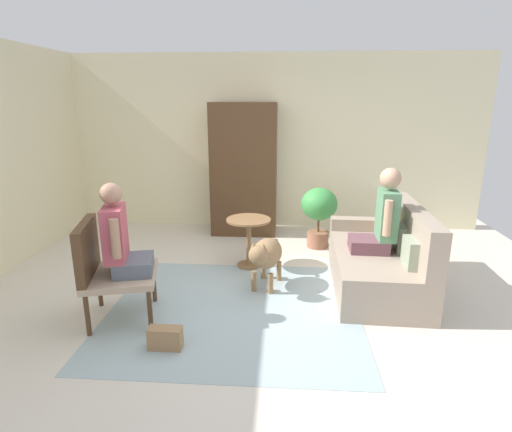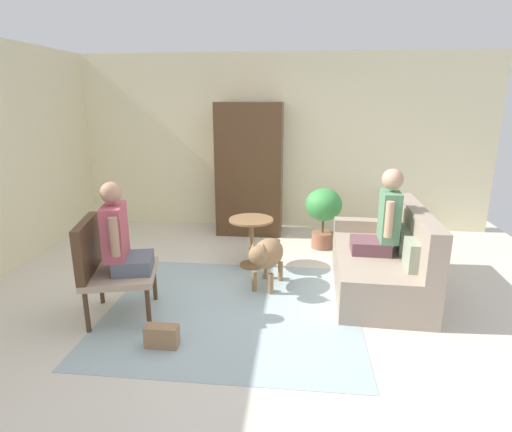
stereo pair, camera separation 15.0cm
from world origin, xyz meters
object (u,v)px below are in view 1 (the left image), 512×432
round_end_table (249,234)px  person_on_couch (382,218)px  potted_plant (319,209)px  handbag (165,338)px  person_on_armchair (120,238)px  dog (266,254)px  armoire_cabinet (244,169)px  armchair (105,264)px  couch (383,261)px

round_end_table → person_on_couch: bearing=-19.4°
potted_plant → handbag: (-1.46, -2.61, -0.45)m
person_on_armchair → dog: size_ratio=1.03×
person_on_couch → armoire_cabinet: 2.55m
person_on_couch → dog: person_on_couch is taller
person_on_armchair → armchair: bearing=-166.1°
armchair → handbag: 0.93m
armchair → round_end_table: armchair is taller
dog → armoire_cabinet: size_ratio=0.42×
round_end_table → handbag: bearing=-106.5°
person_on_couch → armoire_cabinet: armoire_cabinet is taller
handbag → dog: bearing=57.6°
person_on_armchair → handbag: size_ratio=3.04×
couch → person_on_couch: bearing=-157.8°
couch → dog: (-1.28, -0.10, 0.07)m
potted_plant → handbag: size_ratio=3.03×
couch → person_on_armchair: 2.76m
person_on_armchair → potted_plant: bearing=47.1°
handbag → person_on_armchair: bearing=136.4°
person_on_armchair → handbag: (0.52, -0.49, -0.70)m
person_on_couch → armoire_cabinet: size_ratio=0.46×
armchair → handbag: bearing=-34.1°
potted_plant → couch: bearing=-64.7°
person_on_couch → person_on_armchair: (-2.53, -0.82, -0.01)m
couch → handbag: bearing=-147.1°
potted_plant → armoire_cabinet: bearing=150.3°
person_on_armchair → potted_plant: size_ratio=1.00×
couch → round_end_table: couch is taller
couch → round_end_table: 1.60m
round_end_table → handbag: round_end_table is taller
dog → handbag: dog is taller
person_on_couch → person_on_armchair: size_ratio=1.06×
couch → potted_plant: (-0.61, 1.28, 0.23)m
dog → potted_plant: potted_plant is taller
round_end_table → handbag: 1.94m
dog → couch: bearing=4.3°
armchair → handbag: armchair is taller
couch → person_on_armchair: size_ratio=1.97×
armchair → round_end_table: (1.21, 1.38, -0.12)m
armchair → couch: bearing=17.8°
armchair → armoire_cabinet: 3.00m
couch → armoire_cabinet: size_ratio=0.85×
round_end_table → dog: (0.24, -0.59, -0.04)m
armchair → person_on_couch: person_on_couch is taller
armchair → person_on_armchair: size_ratio=1.13×
armchair → armoire_cabinet: armoire_cabinet is taller
round_end_table → armoire_cabinet: (-0.19, 1.41, 0.57)m
person_on_armchair → round_end_table: 1.75m
armoire_cabinet → handbag: 3.38m
potted_plant → person_on_couch: bearing=-67.0°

